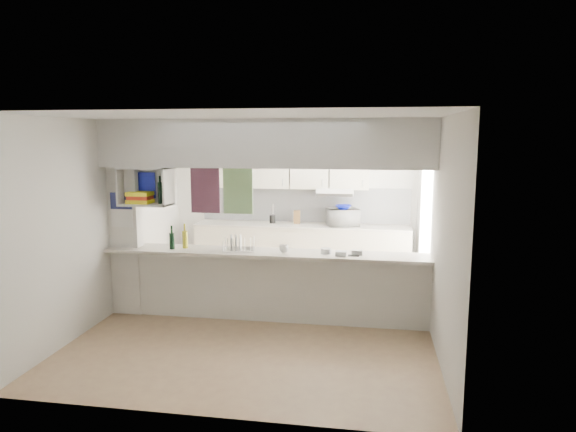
% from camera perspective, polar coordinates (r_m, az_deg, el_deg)
% --- Properties ---
extents(floor, '(4.80, 4.80, 0.00)m').
position_cam_1_polar(floor, '(6.90, -2.57, -11.42)').
color(floor, '#997558').
rests_on(floor, ground).
extents(ceiling, '(4.80, 4.80, 0.00)m').
position_cam_1_polar(ceiling, '(6.47, -2.73, 10.71)').
color(ceiling, white).
rests_on(ceiling, wall_back).
extents(wall_back, '(4.20, 0.00, 4.20)m').
position_cam_1_polar(wall_back, '(8.90, 0.55, 1.82)').
color(wall_back, silver).
rests_on(wall_back, floor).
extents(wall_left, '(0.00, 4.80, 4.80)m').
position_cam_1_polar(wall_left, '(7.29, -19.02, -0.23)').
color(wall_left, silver).
rests_on(wall_left, floor).
extents(wall_right, '(0.00, 4.80, 4.80)m').
position_cam_1_polar(wall_right, '(6.47, 15.88, -1.18)').
color(wall_right, silver).
rests_on(wall_right, floor).
extents(servery_partition, '(4.20, 0.50, 2.60)m').
position_cam_1_polar(servery_partition, '(6.55, -4.16, 2.44)').
color(servery_partition, silver).
rests_on(servery_partition, floor).
extents(cubby_shelf, '(0.65, 0.35, 0.50)m').
position_cam_1_polar(cubby_shelf, '(6.94, -15.56, 2.92)').
color(cubby_shelf, white).
rests_on(cubby_shelf, bulkhead).
extents(kitchen_run, '(3.60, 0.63, 2.24)m').
position_cam_1_polar(kitchen_run, '(8.69, 1.33, -1.52)').
color(kitchen_run, beige).
rests_on(kitchen_run, floor).
extents(microwave, '(0.59, 0.47, 0.28)m').
position_cam_1_polar(microwave, '(8.55, 6.15, -0.14)').
color(microwave, white).
rests_on(microwave, bench_top).
extents(bowl, '(0.27, 0.27, 0.07)m').
position_cam_1_polar(bowl, '(8.50, 6.17, 0.99)').
color(bowl, '#0D1697').
rests_on(bowl, microwave).
extents(dish_rack, '(0.45, 0.37, 0.22)m').
position_cam_1_polar(dish_rack, '(6.72, -5.49, -3.08)').
color(dish_rack, silver).
rests_on(dish_rack, breakfast_bar).
extents(cup, '(0.16, 0.16, 0.09)m').
position_cam_1_polar(cup, '(6.50, -0.48, -3.65)').
color(cup, white).
rests_on(cup, dish_rack).
extents(wine_bottles, '(0.22, 0.15, 0.33)m').
position_cam_1_polar(wine_bottles, '(6.92, -12.05, -2.58)').
color(wine_bottles, black).
rests_on(wine_bottles, breakfast_bar).
extents(plastic_tubs, '(0.52, 0.22, 0.07)m').
position_cam_1_polar(plastic_tubs, '(6.47, 5.70, -4.03)').
color(plastic_tubs, silver).
rests_on(plastic_tubs, breakfast_bar).
extents(utensil_jar, '(0.10, 0.10, 0.14)m').
position_cam_1_polar(utensil_jar, '(8.75, -1.74, -0.34)').
color(utensil_jar, black).
rests_on(utensil_jar, bench_top).
extents(knife_block, '(0.12, 0.10, 0.22)m').
position_cam_1_polar(knife_block, '(8.71, 0.99, -0.12)').
color(knife_block, '#50371B').
rests_on(knife_block, bench_top).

